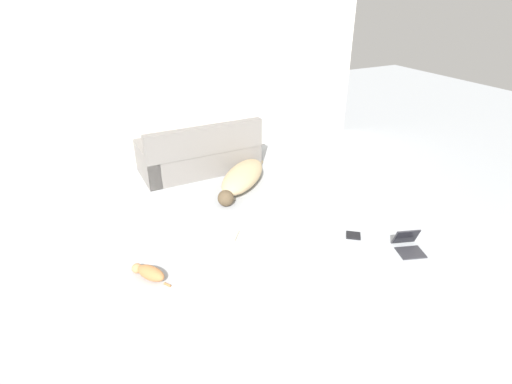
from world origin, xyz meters
TOP-DOWN VIEW (x-y plane):
  - ground_plane at (0.00, 0.00)m, footprint 20.00×20.00m
  - wall_back at (0.00, 4.73)m, footprint 6.74×0.06m
  - couch at (-0.11, 4.12)m, footprint 1.94×0.92m
  - dog at (0.26, 3.24)m, footprint 1.34×1.29m
  - cat at (-1.57, 1.71)m, footprint 0.36×0.49m
  - laptop_open at (1.33, 0.84)m, footprint 0.39×0.41m
  - book_cream at (-0.44, 2.03)m, footprint 0.25×0.27m
  - book_black at (0.92, 1.34)m, footprint 0.23×0.23m

SIDE VIEW (x-z plane):
  - ground_plane at x=0.00m, z-range 0.00..0.00m
  - book_black at x=0.92m, z-range 0.00..0.02m
  - book_cream at x=-0.44m, z-range 0.00..0.02m
  - cat at x=-1.57m, z-range 0.00..0.15m
  - laptop_open at x=1.33m, z-range -0.04..0.20m
  - dog at x=0.26m, z-range 0.00..0.31m
  - couch at x=-0.11m, z-range -0.16..0.71m
  - wall_back at x=0.00m, z-range 0.00..2.71m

